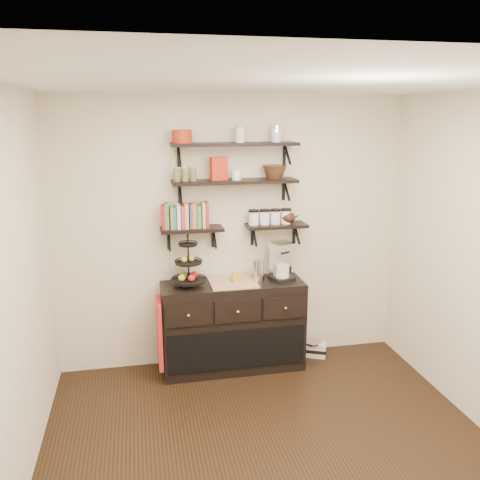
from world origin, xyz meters
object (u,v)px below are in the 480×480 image
object	(u,v)px
fruit_stand	(189,269)
radio	(313,348)
coffee_maker	(281,262)
sideboard	(233,326)

from	to	relation	value
fruit_stand	radio	xyz separation A→B (m)	(1.31, 0.07, -0.99)
fruit_stand	radio	bearing A→B (deg)	3.13
fruit_stand	coffee_maker	world-z (taller)	fruit_stand
fruit_stand	sideboard	bearing A→B (deg)	-0.46
sideboard	radio	world-z (taller)	sideboard
sideboard	radio	size ratio (longest dim) A/B	4.57
coffee_maker	radio	distance (m)	1.07
fruit_stand	radio	size ratio (longest dim) A/B	1.60
coffee_maker	radio	size ratio (longest dim) A/B	1.26
sideboard	fruit_stand	size ratio (longest dim) A/B	2.86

